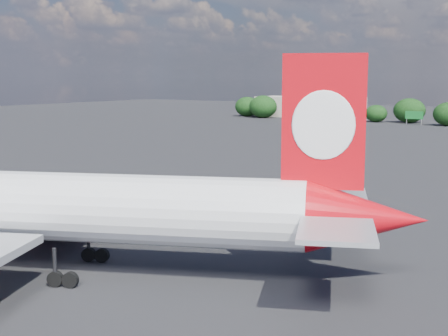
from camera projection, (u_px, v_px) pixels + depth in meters
The scene contains 4 objects.
ground at pixel (305, 173), 104.79m from camera, with size 500.00×500.00×0.00m, color black.
qantas_airliner at pixel (67, 209), 50.63m from camera, with size 51.69×49.83×17.75m.
terminal_building at pixel (309, 107), 248.38m from camera, with size 42.00×16.00×8.00m.
highway_sign at pixel (414, 115), 209.29m from camera, with size 6.00×0.30×4.50m.
Camera 1 is at (46.80, -33.38, 16.07)m, focal length 50.00 mm.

